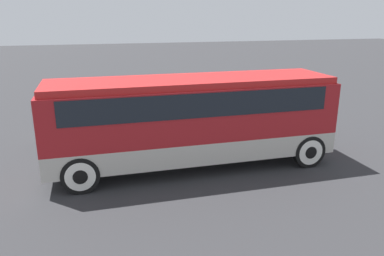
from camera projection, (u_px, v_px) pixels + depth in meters
ground_plane at (192, 166)px, 13.47m from camera, size 120.00×120.00×0.00m
tour_bus at (195, 114)px, 12.93m from camera, size 9.87×2.59×3.19m
parked_car_near at (92, 116)px, 17.34m from camera, size 4.18×1.88×1.41m
parked_car_mid at (236, 110)px, 18.43m from camera, size 4.76×1.84×1.38m
parked_car_far at (193, 100)px, 20.71m from camera, size 4.71×1.84×1.36m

